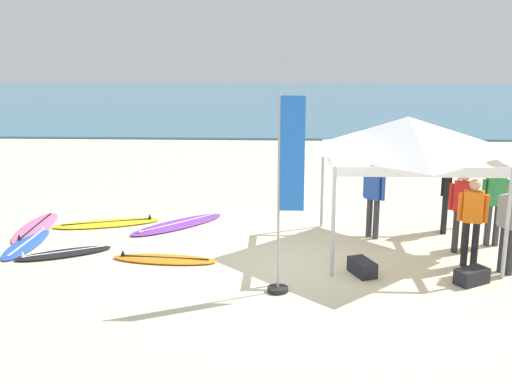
% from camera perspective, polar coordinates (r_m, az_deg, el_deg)
% --- Properties ---
extents(ground_plane, '(80.00, 80.00, 0.00)m').
position_cam_1_polar(ground_plane, '(12.01, 3.59, -6.55)').
color(ground_plane, beige).
extents(sea, '(80.00, 36.00, 0.10)m').
position_cam_1_polar(sea, '(44.58, 2.77, 8.51)').
color(sea, '#386B84').
rests_on(sea, ground).
extents(canopy_tent, '(3.20, 3.20, 2.75)m').
position_cam_1_polar(canopy_tent, '(12.50, 13.91, 5.19)').
color(canopy_tent, '#B7B7BC').
rests_on(canopy_tent, ground).
extents(surfboard_orange, '(2.12, 0.75, 0.19)m').
position_cam_1_polar(surfboard_orange, '(12.19, -8.55, -6.19)').
color(surfboard_orange, orange).
rests_on(surfboard_orange, ground).
extents(surfboard_purple, '(2.28, 2.31, 0.19)m').
position_cam_1_polar(surfboard_purple, '(14.40, -7.31, -3.00)').
color(surfboard_purple, purple).
rests_on(surfboard_purple, ground).
extents(surfboard_black, '(1.92, 1.31, 0.19)m').
position_cam_1_polar(surfboard_black, '(12.97, -17.52, -5.46)').
color(surfboard_black, black).
rests_on(surfboard_black, ground).
extents(surfboard_pink, '(0.74, 2.45, 0.19)m').
position_cam_1_polar(surfboard_pink, '(14.94, -19.83, -3.11)').
color(surfboard_pink, pink).
rests_on(surfboard_pink, ground).
extents(surfboard_yellow, '(2.53, 1.37, 0.19)m').
position_cam_1_polar(surfboard_yellow, '(14.80, -13.71, -2.84)').
color(surfboard_yellow, yellow).
rests_on(surfboard_yellow, ground).
extents(surfboard_blue, '(0.58, 2.08, 0.19)m').
position_cam_1_polar(surfboard_blue, '(13.83, -20.59, -4.52)').
color(surfboard_blue, blue).
rests_on(surfboard_blue, ground).
extents(person_grey, '(0.38, 0.48, 1.71)m').
position_cam_1_polar(person_grey, '(12.05, 22.55, -2.61)').
color(person_grey, '#2D2D33').
rests_on(person_grey, ground).
extents(person_blue, '(0.43, 0.41, 1.71)m').
position_cam_1_polar(person_blue, '(13.42, 10.93, -0.18)').
color(person_blue, '#383842').
rests_on(person_blue, ground).
extents(person_red, '(0.54, 0.30, 1.71)m').
position_cam_1_polar(person_red, '(12.91, 18.69, -1.22)').
color(person_red, '#2D2D33').
rests_on(person_red, ground).
extents(person_green, '(0.55, 0.23, 1.71)m').
position_cam_1_polar(person_green, '(13.60, 21.36, -0.71)').
color(person_green, '#383842').
rests_on(person_green, ground).
extents(person_orange, '(0.54, 0.30, 1.71)m').
position_cam_1_polar(person_orange, '(12.18, 19.52, -2.17)').
color(person_orange, black).
rests_on(person_orange, ground).
extents(person_black, '(0.31, 0.53, 1.71)m').
position_cam_1_polar(person_black, '(14.17, 17.32, 0.18)').
color(person_black, black).
rests_on(person_black, ground).
extents(banner_flag, '(0.60, 0.36, 3.40)m').
position_cam_1_polar(banner_flag, '(10.15, 2.76, -1.06)').
color(banner_flag, '#99999E').
rests_on(banner_flag, ground).
extents(gear_bag_near_tent, '(0.52, 0.68, 0.28)m').
position_cam_1_polar(gear_bag_near_tent, '(11.51, 9.87, -6.93)').
color(gear_bag_near_tent, '#232328').
rests_on(gear_bag_near_tent, ground).
extents(gear_bag_by_pole, '(0.68, 0.59, 0.28)m').
position_cam_1_polar(gear_bag_by_pole, '(11.58, 19.47, -7.41)').
color(gear_bag_by_pole, '#232328').
rests_on(gear_bag_by_pole, ground).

